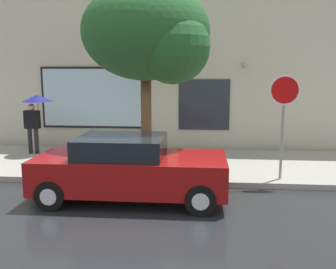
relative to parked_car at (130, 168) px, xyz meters
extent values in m
plane|color=black|center=(-0.04, 0.01, -0.72)|extent=(60.00, 60.00, 0.00)
cube|color=gray|center=(-0.04, 3.01, -0.64)|extent=(20.00, 4.00, 0.15)
cube|color=beige|center=(-0.04, 5.51, 2.78)|extent=(20.00, 0.40, 7.00)
cube|color=black|center=(-2.38, 5.28, 1.21)|extent=(3.75, 0.06, 2.22)
cube|color=silver|center=(-2.38, 5.25, 1.21)|extent=(3.59, 0.03, 2.06)
cube|color=#262B33|center=(1.68, 5.29, 0.98)|extent=(1.80, 0.04, 1.80)
cone|color=#99999E|center=(3.08, 5.16, 2.38)|extent=(0.22, 0.24, 0.24)
cube|color=maroon|center=(0.04, 0.00, -0.09)|extent=(4.23, 1.82, 0.75)
cube|color=black|center=(-0.17, 0.00, 0.51)|extent=(1.91, 1.60, 0.44)
cylinder|color=black|center=(1.60, 0.84, -0.40)|extent=(0.64, 0.22, 0.64)
cylinder|color=silver|center=(1.60, 0.84, -0.40)|extent=(0.35, 0.24, 0.35)
cylinder|color=black|center=(1.60, -0.84, -0.40)|extent=(0.64, 0.22, 0.64)
cylinder|color=silver|center=(1.60, -0.84, -0.40)|extent=(0.35, 0.24, 0.35)
cylinder|color=black|center=(-1.53, 0.84, -0.40)|extent=(0.64, 0.22, 0.64)
cylinder|color=silver|center=(-1.53, 0.84, -0.40)|extent=(0.35, 0.24, 0.35)
cylinder|color=black|center=(-1.53, -0.84, -0.40)|extent=(0.64, 0.22, 0.64)
cylinder|color=silver|center=(-1.53, -0.84, -0.40)|extent=(0.35, 0.24, 0.35)
cylinder|color=white|center=(-1.77, 1.65, -0.28)|extent=(0.22, 0.22, 0.59)
sphere|color=#BBBBB7|center=(-1.77, 1.65, 0.02)|extent=(0.23, 0.23, 0.23)
cylinder|color=#BBBBB7|center=(-1.77, 1.49, -0.25)|extent=(0.09, 0.12, 0.09)
cylinder|color=#BBBBB7|center=(-1.77, 1.81, -0.25)|extent=(0.09, 0.12, 0.09)
cylinder|color=white|center=(-1.77, 1.65, -0.54)|extent=(0.30, 0.30, 0.06)
cylinder|color=black|center=(-4.11, 3.80, -0.15)|extent=(0.14, 0.14, 0.85)
cylinder|color=black|center=(-3.89, 3.80, -0.15)|extent=(0.14, 0.14, 0.85)
cube|color=black|center=(-4.00, 3.80, 0.58)|extent=(0.49, 0.22, 0.60)
sphere|color=tan|center=(-4.00, 3.80, 0.99)|extent=(0.23, 0.23, 0.23)
cylinder|color=#4C4C51|center=(-3.78, 3.80, 0.83)|extent=(0.02, 0.02, 0.90)
cone|color=navy|center=(-3.78, 3.80, 1.29)|extent=(1.01, 1.01, 0.22)
cylinder|color=#4C3823|center=(0.11, 1.86, 0.84)|extent=(0.28, 0.28, 2.82)
ellipsoid|color=#235628|center=(0.11, 1.86, 3.17)|extent=(3.36, 2.85, 2.52)
sphere|color=#235628|center=(0.87, 1.44, 2.75)|extent=(1.85, 1.85, 1.85)
cylinder|color=gray|center=(3.63, 1.45, 0.74)|extent=(0.07, 0.07, 2.62)
cylinder|color=white|center=(3.63, 1.41, 1.70)|extent=(0.76, 0.02, 0.76)
cylinder|color=red|center=(3.63, 1.39, 1.70)|extent=(0.66, 0.02, 0.66)
camera|label=1|loc=(1.60, -8.10, 2.17)|focal=40.18mm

